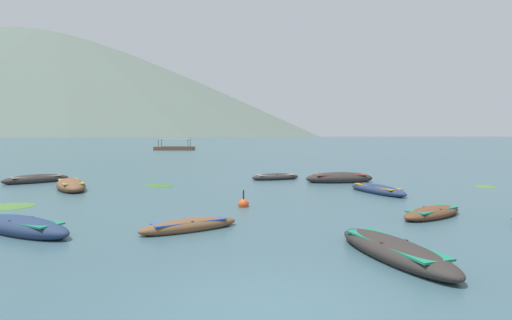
{
  "coord_description": "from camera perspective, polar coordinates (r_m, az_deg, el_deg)",
  "views": [
    {
      "loc": [
        -0.66,
        -6.33,
        2.99
      ],
      "look_at": [
        1.76,
        26.37,
        0.95
      ],
      "focal_mm": 27.76,
      "sensor_mm": 36.0,
      "label": 1
    }
  ],
  "objects": [
    {
      "name": "ferry_0",
      "position": [
        82.39,
        -11.66,
        1.72
      ],
      "size": [
        8.13,
        3.94,
        2.54
      ],
      "color": "brown",
      "rests_on": "ground"
    },
    {
      "name": "rowboat_6",
      "position": [
        10.43,
        19.25,
        -12.22
      ],
      "size": [
        2.15,
        4.29,
        0.59
      ],
      "color": "#2D2826",
      "rests_on": "ground"
    },
    {
      "name": "mountain_2",
      "position": [
        1623.02,
        -8.91,
        8.02
      ],
      "size": [
        984.04,
        984.04,
        260.86
      ],
      "primitive_type": "cone",
      "color": "slate",
      "rests_on": "ground"
    },
    {
      "name": "weed_patch_1",
      "position": [
        26.68,
        30.2,
        -3.36
      ],
      "size": [
        1.11,
        1.56,
        0.14
      ],
      "primitive_type": "ellipsoid",
      "rotation": [
        0.0,
        0.0,
        1.6
      ],
      "color": "#477033",
      "rests_on": "ground"
    },
    {
      "name": "weed_patch_2",
      "position": [
        24.24,
        -13.76,
        -3.62
      ],
      "size": [
        2.54,
        2.53,
        0.14
      ],
      "primitive_type": "ellipsoid",
      "rotation": [
        0.0,
        0.0,
        0.79
      ],
      "color": "#38662D",
      "rests_on": "ground"
    },
    {
      "name": "rowboat_10",
      "position": [
        26.9,
        2.81,
        -2.46
      ],
      "size": [
        3.51,
        1.88,
        0.53
      ],
      "color": "#2D2826",
      "rests_on": "ground"
    },
    {
      "name": "rowboat_3",
      "position": [
        24.22,
        -25.13,
        -3.32
      ],
      "size": [
        3.24,
        4.49,
        0.74
      ],
      "color": "brown",
      "rests_on": "ground"
    },
    {
      "name": "ground_plane",
      "position": [
        1506.33,
        -4.21,
        3.43
      ],
      "size": [
        6000.0,
        6000.0,
        0.0
      ],
      "primitive_type": "plane",
      "color": "#385660"
    },
    {
      "name": "mountain_1",
      "position": [
        1437.56,
        -26.42,
        11.14
      ],
      "size": [
        1674.82,
        1674.82,
        403.47
      ],
      "primitive_type": "cone",
      "color": "#56665B",
      "rests_on": "ground"
    },
    {
      "name": "rowboat_5",
      "position": [
        28.73,
        -29.11,
        -2.45
      ],
      "size": [
        3.76,
        3.39,
        0.66
      ],
      "color": "#2D2826",
      "rests_on": "ground"
    },
    {
      "name": "rowboat_1",
      "position": [
        21.53,
        17.07,
        -4.1
      ],
      "size": [
        2.27,
        4.2,
        0.57
      ],
      "color": "navy",
      "rests_on": "ground"
    },
    {
      "name": "rowboat_11",
      "position": [
        15.99,
        24.04,
        -6.97
      ],
      "size": [
        3.29,
        2.59,
        0.48
      ],
      "color": "brown",
      "rests_on": "ground"
    },
    {
      "name": "rowboat_2",
      "position": [
        14.22,
        -30.71,
        -8.24
      ],
      "size": [
        4.16,
        3.17,
        0.65
      ],
      "color": "navy",
      "rests_on": "ground"
    },
    {
      "name": "rowboat_9",
      "position": [
        12.8,
        -9.57,
        -9.31
      ],
      "size": [
        3.26,
        2.2,
        0.47
      ],
      "color": "brown",
      "rests_on": "ground"
    },
    {
      "name": "rowboat_8",
      "position": [
        25.87,
        11.93,
        -2.59
      ],
      "size": [
        4.47,
        1.71,
        0.81
      ],
      "color": "#2D2826",
      "rests_on": "ground"
    },
    {
      "name": "mooring_buoy",
      "position": [
        16.71,
        -1.82,
        -6.4
      ],
      "size": [
        0.46,
        0.46,
        0.83
      ],
      "color": "#DB4C1E",
      "rests_on": "ground"
    },
    {
      "name": "weed_patch_0",
      "position": [
        19.69,
        -32.11,
        -5.72
      ],
      "size": [
        2.16,
        1.98,
        0.14
      ],
      "primitive_type": "ellipsoid",
      "rotation": [
        0.0,
        0.0,
        3.1
      ],
      "color": "#477033",
      "rests_on": "ground"
    }
  ]
}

